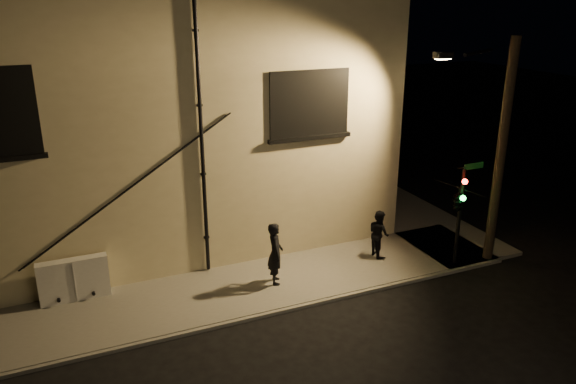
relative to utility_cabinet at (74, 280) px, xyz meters
name	(u,v)px	position (x,y,z in m)	size (l,w,h in m)	color
ground	(302,307)	(5.64, -2.70, -0.73)	(90.00, 90.00, 0.00)	black
sidewalk	(281,237)	(6.87, 1.69, -0.67)	(21.00, 16.00, 0.12)	slate
building	(125,101)	(2.64, 6.29, 3.68)	(16.20, 12.23, 8.80)	beige
utility_cabinet	(74,280)	(0.00, 0.00, 0.00)	(1.85, 0.31, 1.21)	silver
pedestrian_a	(275,253)	(5.44, -1.31, 0.32)	(0.68, 0.45, 1.86)	black
pedestrian_b	(379,233)	(9.15, -0.99, 0.16)	(0.75, 0.58, 1.54)	black
traffic_signal	(458,200)	(10.89, -2.51, 1.56)	(1.29, 1.90, 3.23)	black
streetlamp_pole	(497,148)	(12.20, -2.47, 3.01)	(2.02, 1.39, 7.02)	black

